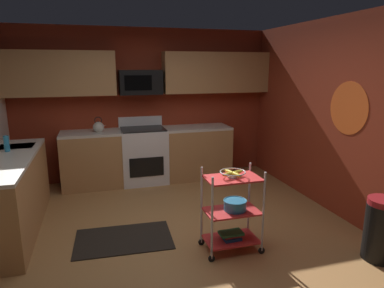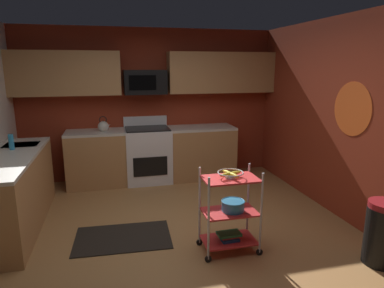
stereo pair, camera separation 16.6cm
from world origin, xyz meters
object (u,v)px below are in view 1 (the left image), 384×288
at_px(rolling_cart, 232,211).
at_px(oven_range, 144,155).
at_px(kettle, 99,127).
at_px(fruit_bowl, 233,173).
at_px(book_stack, 231,235).
at_px(mixing_bowl_large, 235,205).
at_px(dish_soap_bottle, 7,144).
at_px(microwave, 140,82).
at_px(trash_can, 382,230).

bearing_deg(rolling_cart, oven_range, 102.95).
bearing_deg(kettle, rolling_cart, -62.74).
relative_size(fruit_bowl, book_stack, 1.05).
bearing_deg(mixing_bowl_large, fruit_bowl, 180.00).
relative_size(book_stack, dish_soap_bottle, 1.29).
distance_m(book_stack, kettle, 2.95).
distance_m(fruit_bowl, mixing_bowl_large, 0.36).
xyz_separation_m(microwave, book_stack, (0.58, -2.63, -1.53)).
height_order(dish_soap_bottle, trash_can, dish_soap_bottle).
xyz_separation_m(fruit_bowl, kettle, (-1.30, 2.52, 0.12)).
relative_size(fruit_bowl, dish_soap_bottle, 1.36).
distance_m(fruit_bowl, book_stack, 0.71).
xyz_separation_m(rolling_cart, trash_can, (1.41, -0.60, -0.12)).
height_order(rolling_cart, fruit_bowl, rolling_cart).
height_order(mixing_bowl_large, trash_can, trash_can).
bearing_deg(book_stack, rolling_cart, 135.00).
bearing_deg(fruit_bowl, oven_range, 102.95).
bearing_deg(trash_can, microwave, 121.73).
bearing_deg(mixing_bowl_large, microwave, 103.24).
height_order(rolling_cart, trash_can, rolling_cart).
xyz_separation_m(rolling_cart, dish_soap_bottle, (-2.43, 1.48, 0.57)).
relative_size(microwave, dish_soap_bottle, 3.50).
height_order(oven_range, mixing_bowl_large, oven_range).
height_order(oven_range, kettle, kettle).
height_order(oven_range, rolling_cart, oven_range).
xyz_separation_m(oven_range, mixing_bowl_large, (0.62, -2.52, 0.04)).
bearing_deg(fruit_bowl, mixing_bowl_large, -0.00).
relative_size(oven_range, dish_soap_bottle, 5.50).
height_order(fruit_bowl, book_stack, fruit_bowl).
bearing_deg(rolling_cart, mixing_bowl_large, 0.00).
xyz_separation_m(microwave, kettle, (-0.72, -0.11, -0.70)).
bearing_deg(microwave, fruit_bowl, -77.53).
height_order(oven_range, dish_soap_bottle, dish_soap_bottle).
height_order(fruit_bowl, mixing_bowl_large, fruit_bowl).
relative_size(microwave, book_stack, 2.70).
bearing_deg(microwave, book_stack, -77.53).
bearing_deg(trash_can, dish_soap_bottle, 151.56).
height_order(kettle, dish_soap_bottle, kettle).
bearing_deg(dish_soap_bottle, microwave, 31.83).
height_order(microwave, book_stack, microwave).
relative_size(rolling_cart, mixing_bowl_large, 3.63).
height_order(microwave, trash_can, microwave).
xyz_separation_m(fruit_bowl, book_stack, (0.00, -0.00, -0.71)).
relative_size(book_stack, kettle, 0.98).
relative_size(microwave, fruit_bowl, 2.57).
distance_m(mixing_bowl_large, dish_soap_bottle, 2.92).
distance_m(kettle, trash_can, 4.19).
bearing_deg(book_stack, dish_soap_bottle, 148.60).
bearing_deg(trash_can, fruit_bowl, 157.05).
bearing_deg(oven_range, rolling_cart, -77.05).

